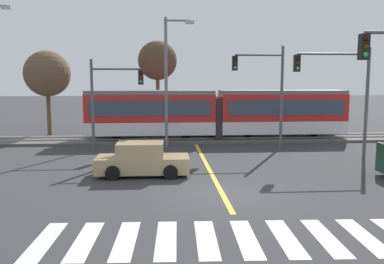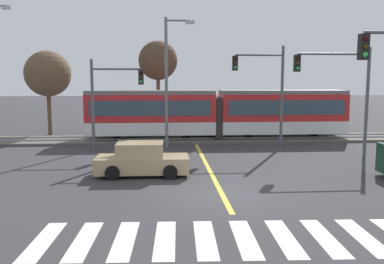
{
  "view_description": "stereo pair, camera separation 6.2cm",
  "coord_description": "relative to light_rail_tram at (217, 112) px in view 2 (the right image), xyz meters",
  "views": [
    {
      "loc": [
        -2.29,
        -14.93,
        4.32
      ],
      "look_at": [
        -0.7,
        6.34,
        1.6
      ],
      "focal_mm": 38.0,
      "sensor_mm": 36.0,
      "label": 1
    },
    {
      "loc": [
        -2.22,
        -14.94,
        4.32
      ],
      "look_at": [
        -0.7,
        6.34,
        1.6
      ],
      "focal_mm": 38.0,
      "sensor_mm": 36.0,
      "label": 2
    }
  ],
  "objects": [
    {
      "name": "ground_plane",
      "position": [
        -1.67,
        -14.08,
        -2.05
      ],
      "size": [
        200.0,
        200.0,
        0.0
      ],
      "primitive_type": "plane",
      "color": "#333335"
    },
    {
      "name": "track_bed",
      "position": [
        -1.67,
        0.01,
        -1.96
      ],
      "size": [
        120.0,
        4.0,
        0.18
      ],
      "primitive_type": "cube",
      "color": "#56514C",
      "rests_on": "ground"
    },
    {
      "name": "rail_near",
      "position": [
        -1.67,
        -0.71,
        -1.82
      ],
      "size": [
        120.0,
        0.08,
        0.1
      ],
      "primitive_type": "cube",
      "color": "#939399",
      "rests_on": "track_bed"
    },
    {
      "name": "rail_far",
      "position": [
        -1.67,
        0.73,
        -1.82
      ],
      "size": [
        120.0,
        0.08,
        0.1
      ],
      "primitive_type": "cube",
      "color": "#939399",
      "rests_on": "track_bed"
    },
    {
      "name": "light_rail_tram",
      "position": [
        0.0,
        0.0,
        0.0
      ],
      "size": [
        18.5,
        2.64,
        3.43
      ],
      "color": "silver",
      "rests_on": "track_bed"
    },
    {
      "name": "crosswalk_stripe_0",
      "position": [
        -7.17,
        -18.23,
        -2.04
      ],
      "size": [
        0.67,
        2.82,
        0.01
      ],
      "primitive_type": "cube",
      "rotation": [
        0.0,
        0.0,
        -0.04
      ],
      "color": "silver",
      "rests_on": "ground"
    },
    {
      "name": "crosswalk_stripe_1",
      "position": [
        -6.07,
        -18.27,
        -2.04
      ],
      "size": [
        0.67,
        2.82,
        0.01
      ],
      "primitive_type": "cube",
      "rotation": [
        0.0,
        0.0,
        -0.04
      ],
      "color": "silver",
      "rests_on": "ground"
    },
    {
      "name": "crosswalk_stripe_2",
      "position": [
        -4.97,
        -18.32,
        -2.04
      ],
      "size": [
        0.67,
        2.82,
        0.01
      ],
      "primitive_type": "cube",
      "rotation": [
        0.0,
        0.0,
        -0.04
      ],
      "color": "silver",
      "rests_on": "ground"
    },
    {
      "name": "crosswalk_stripe_3",
      "position": [
        -3.87,
        -18.36,
        -2.04
      ],
      "size": [
        0.67,
        2.82,
        0.01
      ],
      "primitive_type": "cube",
      "rotation": [
        0.0,
        0.0,
        -0.04
      ],
      "color": "silver",
      "rests_on": "ground"
    },
    {
      "name": "crosswalk_stripe_4",
      "position": [
        -2.77,
        -18.4,
        -2.04
      ],
      "size": [
        0.67,
        2.82,
        0.01
      ],
      "primitive_type": "cube",
      "rotation": [
        0.0,
        0.0,
        -0.04
      ],
      "color": "silver",
      "rests_on": "ground"
    },
    {
      "name": "crosswalk_stripe_5",
      "position": [
        -1.67,
        -18.44,
        -2.04
      ],
      "size": [
        0.67,
        2.82,
        0.01
      ],
      "primitive_type": "cube",
      "rotation": [
        0.0,
        0.0,
        -0.04
      ],
      "color": "silver",
      "rests_on": "ground"
    },
    {
      "name": "crosswalk_stripe_6",
      "position": [
        -0.57,
        -18.48,
        -2.04
      ],
      "size": [
        0.67,
        2.82,
        0.01
      ],
      "primitive_type": "cube",
      "rotation": [
        0.0,
        0.0,
        -0.04
      ],
      "color": "silver",
      "rests_on": "ground"
    },
    {
      "name": "crosswalk_stripe_7",
      "position": [
        0.53,
        -18.53,
        -2.04
      ],
      "size": [
        0.67,
        2.82,
        0.01
      ],
      "primitive_type": "cube",
      "rotation": [
        0.0,
        0.0,
        -0.04
      ],
      "color": "silver",
      "rests_on": "ground"
    },
    {
      "name": "crosswalk_stripe_8",
      "position": [
        1.63,
        -18.57,
        -2.04
      ],
      "size": [
        0.67,
        2.82,
        0.01
      ],
      "primitive_type": "cube",
      "rotation": [
        0.0,
        0.0,
        -0.04
      ],
      "color": "silver",
      "rests_on": "ground"
    },
    {
      "name": "lane_centre_line",
      "position": [
        -1.67,
        -9.22,
        -2.05
      ],
      "size": [
        0.2,
        14.45,
        0.01
      ],
      "primitive_type": "cube",
      "color": "gold",
      "rests_on": "ground"
    },
    {
      "name": "sedan_crossing",
      "position": [
        -4.87,
        -10.68,
        -1.35
      ],
      "size": [
        4.22,
        1.96,
        1.52
      ],
      "color": "tan",
      "rests_on": "ground"
    },
    {
      "name": "traffic_light_mid_right",
      "position": [
        5.87,
        -7.43,
        2.04
      ],
      "size": [
        4.25,
        0.38,
        6.1
      ],
      "color": "#515459",
      "rests_on": "ground"
    },
    {
      "name": "traffic_light_far_left",
      "position": [
        -7.12,
        -3.57,
        1.56
      ],
      "size": [
        3.25,
        0.38,
        5.6
      ],
      "color": "#515459",
      "rests_on": "ground"
    },
    {
      "name": "traffic_light_far_right",
      "position": [
        2.54,
        -3.94,
        2.1
      ],
      "size": [
        3.25,
        0.38,
        6.44
      ],
      "color": "#515459",
      "rests_on": "ground"
    },
    {
      "name": "street_lamp_centre",
      "position": [
        -3.5,
        -2.76,
        2.62
      ],
      "size": [
        1.91,
        0.28,
        8.26
      ],
      "color": "slate",
      "rests_on": "ground"
    },
    {
      "name": "bare_tree_far_west",
      "position": [
        -12.89,
        3.84,
        2.77
      ],
      "size": [
        3.58,
        3.58,
        6.63
      ],
      "color": "brown",
      "rests_on": "ground"
    },
    {
      "name": "bare_tree_west",
      "position": [
        -4.28,
        5.71,
        3.88
      ],
      "size": [
        3.28,
        3.28,
        7.62
      ],
      "color": "brown",
      "rests_on": "ground"
    }
  ]
}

